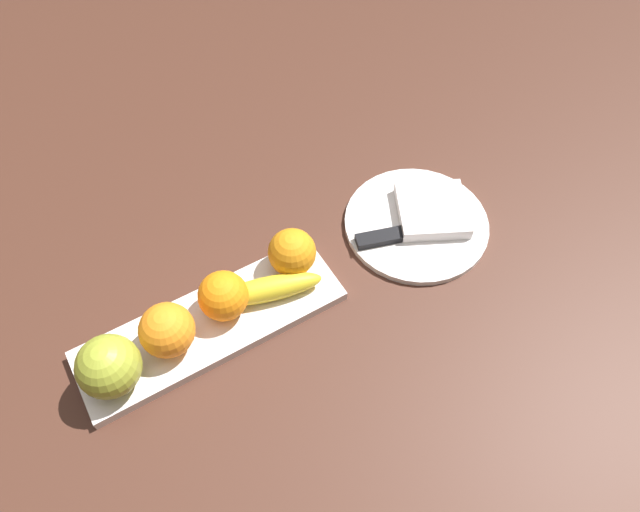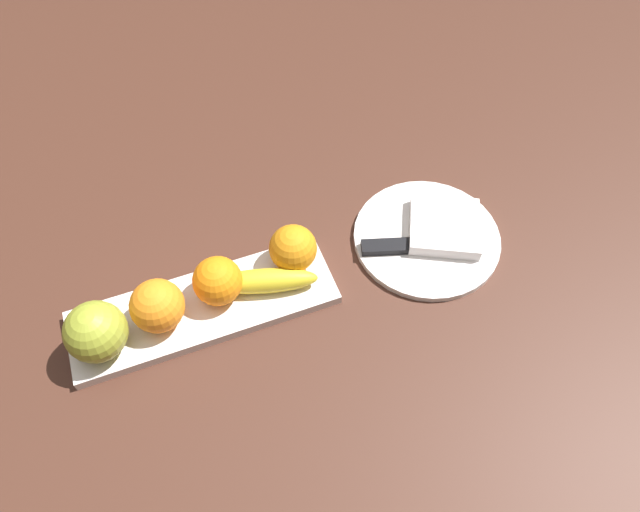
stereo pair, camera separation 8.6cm
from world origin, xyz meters
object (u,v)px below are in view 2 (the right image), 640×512
(banana, at_px, (263,281))
(knife, at_px, (401,247))
(orange_near_apple, at_px, (157,306))
(orange_center, at_px, (293,248))
(apple, at_px, (96,332))
(dinner_plate, at_px, (427,238))
(fruit_tray, at_px, (204,308))
(folded_napkin, at_px, (445,226))
(orange_near_banana, at_px, (218,281))

(banana, xyz_separation_m, knife, (0.22, -0.00, -0.02))
(orange_near_apple, xyz_separation_m, orange_center, (0.20, 0.03, -0.00))
(apple, relative_size, dinner_plate, 0.36)
(banana, bearing_deg, orange_center, 42.50)
(orange_center, bearing_deg, banana, -154.14)
(fruit_tray, xyz_separation_m, apple, (-0.14, -0.02, 0.05))
(banana, height_order, folded_napkin, banana)
(folded_napkin, distance_m, knife, 0.08)
(banana, xyz_separation_m, folded_napkin, (0.29, 0.00, -0.01))
(fruit_tray, relative_size, dinner_plate, 1.66)
(banana, relative_size, knife, 0.88)
(orange_center, bearing_deg, orange_near_apple, -172.63)
(apple, bearing_deg, orange_near_apple, 8.68)
(orange_near_banana, height_order, dinner_plate, orange_near_banana)
(banana, bearing_deg, orange_near_banana, -174.26)
(orange_center, distance_m, dinner_plate, 0.22)
(orange_center, bearing_deg, orange_near_banana, -172.53)
(apple, xyz_separation_m, banana, (0.23, 0.01, -0.02))
(fruit_tray, height_order, knife, knife)
(banana, xyz_separation_m, orange_near_apple, (-0.15, 0.00, 0.02))
(orange_near_banana, height_order, knife, orange_near_banana)
(knife, bearing_deg, orange_near_apple, -163.04)
(orange_near_apple, relative_size, knife, 0.42)
(orange_near_apple, bearing_deg, knife, -0.69)
(orange_center, height_order, folded_napkin, orange_center)
(orange_center, bearing_deg, apple, -172.25)
(apple, bearing_deg, knife, 1.06)
(fruit_tray, height_order, orange_center, orange_center)
(banana, height_order, knife, banana)
(fruit_tray, bearing_deg, orange_near_apple, -177.14)
(orange_near_banana, distance_m, orange_center, 0.12)
(banana, distance_m, dinner_plate, 0.27)
(orange_center, bearing_deg, knife, -10.71)
(fruit_tray, xyz_separation_m, banana, (0.09, -0.00, 0.03))
(apple, distance_m, folded_napkin, 0.52)
(fruit_tray, distance_m, apple, 0.15)
(orange_near_banana, relative_size, folded_napkin, 0.66)
(banana, relative_size, dinner_plate, 0.69)
(orange_near_apple, bearing_deg, apple, -171.32)
(knife, bearing_deg, orange_near_banana, -165.51)
(orange_center, relative_size, folded_napkin, 0.66)
(fruit_tray, relative_size, folded_napkin, 3.54)
(apple, height_order, orange_near_banana, apple)
(apple, xyz_separation_m, orange_center, (0.28, 0.04, -0.01))
(apple, relative_size, orange_near_banana, 1.18)
(orange_near_banana, relative_size, orange_center, 1.00)
(banana, bearing_deg, apple, -160.40)
(orange_near_banana, bearing_deg, orange_near_apple, -172.77)
(apple, bearing_deg, orange_near_banana, 7.94)
(orange_near_apple, distance_m, knife, 0.37)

